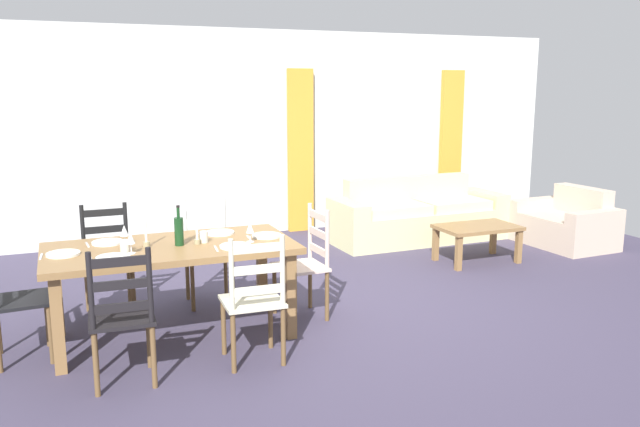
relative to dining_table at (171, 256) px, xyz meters
The scene contains 34 objects.
ground_plane 1.63m from the dining_table, ahead, with size 9.60×9.60×0.02m, color #3E384D.
wall_far 3.78m from the dining_table, 66.40° to the left, with size 9.60×0.16×2.70m, color silver.
curtain_panel_left 4.02m from the dining_table, 54.77° to the left, with size 0.35×0.08×2.20m, color gold.
curtain_panel_right 5.74m from the dining_table, 34.74° to the left, with size 0.35×0.08×2.20m, color gold.
dining_table is the anchor object (origin of this frame).
dining_chair_near_left 0.88m from the dining_table, 121.65° to the right, with size 0.44×0.42×0.96m.
dining_chair_near_right 0.87m from the dining_table, 58.05° to the right, with size 0.44×0.42×0.96m.
dining_chair_far_left 0.90m from the dining_table, 119.07° to the left, with size 0.42×0.40×0.96m.
dining_chair_far_right 0.89m from the dining_table, 58.98° to the left, with size 0.44×0.42×0.96m.
dining_chair_head_west 1.15m from the dining_table, behind, with size 0.43×0.45×0.96m.
dining_chair_head_east 1.16m from the dining_table, ahead, with size 0.42×0.44×0.96m.
dinner_plate_near_left 0.52m from the dining_table, 150.95° to the right, with size 0.24×0.24×0.02m, color white.
fork_near_left 0.66m from the dining_table, 157.38° to the right, with size 0.02×0.17×0.01m, color silver.
dinner_plate_near_right 0.52m from the dining_table, 29.05° to the right, with size 0.24×0.24×0.02m, color white.
fork_near_right 0.40m from the dining_table, 39.81° to the right, with size 0.02×0.17×0.01m, color silver.
dinner_plate_far_left 0.52m from the dining_table, 150.95° to the left, with size 0.24×0.24×0.02m, color white.
fork_far_left 0.66m from the dining_table, 157.38° to the left, with size 0.02×0.17×0.01m, color silver.
dinner_plate_far_right 0.52m from the dining_table, 29.05° to the left, with size 0.24×0.24×0.02m, color white.
fork_far_right 0.40m from the dining_table, 39.81° to the left, with size 0.02×0.17×0.01m, color silver.
dinner_plate_head_west 0.79m from the dining_table, behind, with size 0.24×0.24×0.02m, color white.
fork_head_west 0.93m from the dining_table, behind, with size 0.02×0.17×0.01m, color silver.
dinner_plate_head_east 0.79m from the dining_table, ahead, with size 0.24×0.24×0.02m, color white.
fork_head_east 0.64m from the dining_table, ahead, with size 0.02×0.17×0.01m, color silver.
wine_bottle 0.22m from the dining_table, 23.57° to the right, with size 0.07×0.07×0.32m.
wine_glass_near_left 0.40m from the dining_table, 154.38° to the right, with size 0.06×0.06×0.16m.
wine_glass_near_right 0.65m from the dining_table, 12.40° to the right, with size 0.06×0.06×0.16m.
wine_glass_far_left 0.41m from the dining_table, 158.57° to the left, with size 0.06×0.06×0.16m.
coffee_cup_primary 0.29m from the dining_table, ahead, with size 0.07×0.07×0.09m, color beige.
coffee_cup_secondary 0.38m from the dining_table, 167.60° to the right, with size 0.07×0.07×0.09m, color beige.
candle_tall 0.25m from the dining_table, behind, with size 0.05×0.05×0.29m.
candle_short 0.24m from the dining_table, 11.31° to the right, with size 0.05×0.05×0.16m.
couch 4.14m from the dining_table, 31.94° to the left, with size 2.29×0.84×0.80m.
coffee_table 3.72m from the dining_table, 15.13° to the left, with size 0.90×0.56×0.42m.
armchair_upholstered 5.28m from the dining_table, 13.40° to the left, with size 0.85×1.19×0.72m.
Camera 1 is at (-2.26, -5.06, 1.96)m, focal length 36.30 mm.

